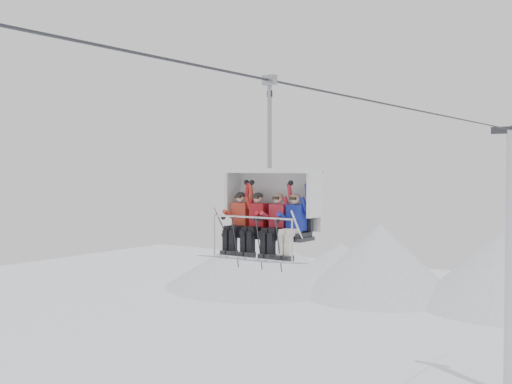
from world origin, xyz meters
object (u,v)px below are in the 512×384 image
Objects in this scene: skier_center_right at (276,223)px; skier_far_right at (293,224)px; lift_tower_right at (510,281)px; skier_center_left at (256,222)px; chairlift_carrier at (272,201)px; skier_far_left at (238,221)px.

skier_far_right is at bearing 0.00° from skier_center_right.
skier_far_right is (0.44, 0.00, 0.00)m from skier_center_right.
skier_center_left is (-0.24, -21.67, 4.40)m from lift_tower_right.
skier_center_right and skier_far_right have the same top height.
skier_center_right is at bearing 0.00° from skier_center_left.
lift_tower_right is 22.12m from skier_far_right.
skier_far_right is at bearing -22.56° from chairlift_carrier.
skier_center_right is at bearing 0.00° from skier_far_left.
skier_center_right is (0.53, 0.00, 0.00)m from skier_center_left.
skier_center_right is at bearing -45.90° from chairlift_carrier.
skier_center_right is (0.30, -21.67, 4.40)m from lift_tower_right.
skier_far_right is (0.73, -21.67, 4.40)m from lift_tower_right.
skier_center_left is at bearing 180.00° from skier_center_right.
lift_tower_right is 22.11m from skier_center_left.
skier_far_right is at bearing 0.00° from skier_center_left.
lift_tower_right is at bearing 91.94° from skier_far_right.
chairlift_carrier is at bearing 157.44° from skier_far_right.
skier_center_right is at bearing 180.00° from skier_far_right.
skier_center_left is 1.00× the size of skier_far_right.
skier_far_left is at bearing -91.91° from lift_tower_right.
skier_center_right is (0.30, -0.30, -0.46)m from chairlift_carrier.
skier_center_left is at bearing -90.63° from lift_tower_right.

